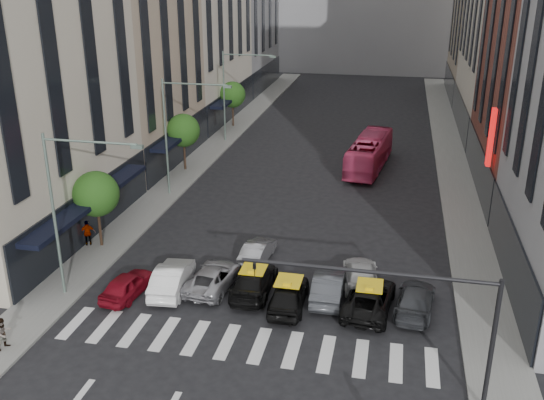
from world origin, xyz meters
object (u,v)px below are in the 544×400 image
Objects in this scene: car_red at (128,285)px; pedestrian_far at (88,233)px; streetlamp_mid at (177,122)px; taxi_left at (254,281)px; bus at (369,153)px; pedestrian_near at (4,333)px; streetlamp_near at (68,196)px; streetlamp_far at (233,85)px; car_white_front at (172,278)px; taxi_center at (289,294)px.

pedestrian_far is (-5.07, 5.22, 0.33)m from car_red.
taxi_left is at bearing -55.96° from streetlamp_mid.
streetlamp_mid is 5.33× the size of pedestrian_far.
pedestrian_near is (-15.03, -31.26, -0.52)m from bus.
streetlamp_near reaches higher than car_red.
streetlamp_far is 31.09m from car_white_front.
taxi_left is (9.19, 2.40, -5.19)m from streetlamp_near.
car_white_front is 9.01m from pedestrian_near.
streetlamp_mid reaches higher than pedestrian_near.
pedestrian_near is at bearing 45.49° from car_white_front.
bus is at bearing 61.50° from streetlamp_near.
streetlamp_far is at bearing -77.98° from car_red.
streetlamp_far is at bearing -86.96° from car_white_front.
streetlamp_near reaches higher than pedestrian_far.
taxi_left is 2.93× the size of pedestrian_far.
bus reaches higher than pedestrian_near.
streetlamp_mid is 1.00× the size of streetlamp_far.
car_white_front is 8.35m from pedestrian_far.
streetlamp_mid reaches higher than car_white_front.
streetlamp_far is 31.43m from taxi_left.
streetlamp_near is at bearing 68.91° from bus.
pedestrian_far is (-2.56, 5.83, -4.91)m from streetlamp_near.
taxi_center is (6.66, -0.42, -0.00)m from car_white_front.
car_white_front is at bearing -81.20° from streetlamp_far.
bus is 26.10m from pedestrian_far.
streetlamp_mid is 15.91m from car_white_front.
pedestrian_near reaches higher than car_red.
car_red is 6.91m from taxi_left.
car_white_front is 0.44× the size of bus.
streetlamp_near reaches higher than car_white_front.
streetlamp_mid is at bearing 17.46° from pedestrian_near.
car_white_front is at bearing -18.75° from pedestrian_near.
streetlamp_far is at bearing 90.00° from streetlamp_near.
taxi_left is at bearing -157.63° from car_red.
taxi_left is at bearing -72.75° from streetlamp_far.
streetlamp_far is at bearing 90.00° from streetlamp_mid.
taxi_left is at bearing 14.62° from streetlamp_near.
streetlamp_mid is 16.44m from car_red.
streetlamp_near is 5.67× the size of pedestrian_near.
pedestrian_near is 11.28m from pedestrian_far.
streetlamp_mid reaches higher than taxi_center.
streetlamp_near is 7.34m from pedestrian_near.
car_white_front is at bearing 19.89° from streetlamp_near.
car_red is at bearing 14.40° from taxi_left.
pedestrian_far is at bearing -95.58° from streetlamp_far.
pedestrian_near is at bearing 36.77° from taxi_left.
streetlamp_mid reaches higher than taxi_left.
taxi_center is at bearing 91.08° from bus.
streetlamp_far is 33.15m from taxi_center.
streetlamp_far is at bearing -70.81° from taxi_center.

